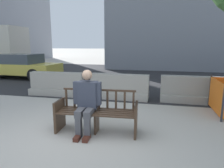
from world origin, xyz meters
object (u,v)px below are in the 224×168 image
seated_person (87,100)px  car_taxi_near (22,66)px  jersey_barrier_left (57,86)px  jersey_barrier_right (192,92)px  street_bench (97,114)px  jersey_barrier_centre (119,88)px

seated_person → car_taxi_near: (-5.92, 5.98, -0.01)m
jersey_barrier_left → car_taxi_near: car_taxi_near is taller
jersey_barrier_right → car_taxi_near: (-8.46, 3.08, 0.34)m
street_bench → jersey_barrier_centre: size_ratio=0.85×
jersey_barrier_right → car_taxi_near: car_taxi_near is taller
street_bench → jersey_barrier_left: size_ratio=0.85×
street_bench → car_taxi_near: (-6.11, 5.91, 0.28)m
jersey_barrier_left → jersey_barrier_right: (4.70, 0.04, 0.00)m
car_taxi_near → street_bench: bearing=-44.1°
street_bench → car_taxi_near: car_taxi_near is taller
jersey_barrier_left → jersey_barrier_right: size_ratio=1.00×
street_bench → seated_person: size_ratio=1.30×
seated_person → jersey_barrier_left: seated_person is taller
street_bench → car_taxi_near: 8.51m
seated_person → jersey_barrier_centre: seated_person is taller
seated_person → jersey_barrier_centre: bearing=86.7°
street_bench → seated_person: bearing=-160.9°
seated_person → jersey_barrier_centre: 2.88m
seated_person → jersey_barrier_right: 3.87m
jersey_barrier_left → car_taxi_near: size_ratio=0.49×
street_bench → seated_person: (-0.19, -0.07, 0.29)m
street_bench → jersey_barrier_centre: (-0.03, 2.79, -0.06)m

